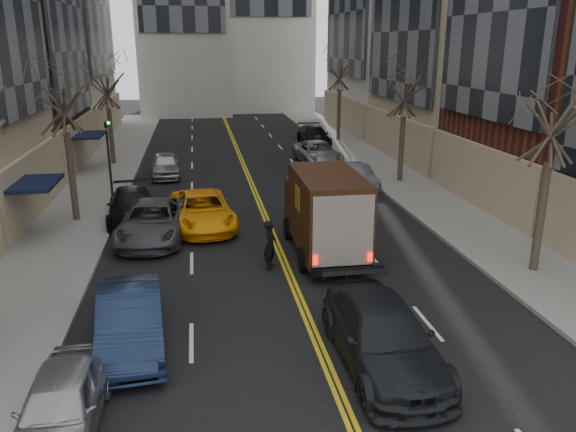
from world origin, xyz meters
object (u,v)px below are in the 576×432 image
Objects in this scene: observer_sedan at (383,336)px; ups_truck at (325,213)px; pedestrian at (270,245)px; taxi at (202,210)px.

ups_truck is at bearing 87.35° from observer_sedan.
ups_truck reaches higher than pedestrian.
ups_truck is 1.09× the size of observer_sedan.
observer_sedan is (-0.28, -8.04, -0.88)m from ups_truck.
taxi is 3.02× the size of pedestrian.
taxi is (-4.71, 4.26, -0.92)m from ups_truck.
observer_sedan is 3.05× the size of pedestrian.
observer_sedan is 13.07m from taxi.
pedestrian reaches higher than taxi.
ups_truck is 1.11× the size of taxi.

